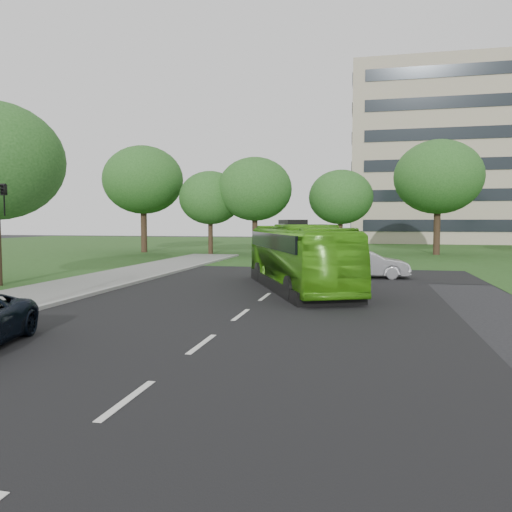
# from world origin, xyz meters

# --- Properties ---
(ground) EXTENTS (160.00, 160.00, 0.00)m
(ground) POSITION_xyz_m (0.00, 0.00, 0.00)
(ground) COLOR black
(ground) RESTS_ON ground
(street_surfaces) EXTENTS (120.00, 120.00, 0.15)m
(street_surfaces) POSITION_xyz_m (-0.38, 22.75, 0.03)
(street_surfaces) COLOR black
(street_surfaces) RESTS_ON ground
(office_building) EXTENTS (40.10, 20.10, 25.00)m
(office_building) POSITION_xyz_m (21.96, 61.96, 12.50)
(office_building) COLOR tan
(office_building) RESTS_ON ground
(tree_park_a) EXTENTS (5.82, 5.82, 7.73)m
(tree_park_a) POSITION_xyz_m (-10.20, 26.89, 5.25)
(tree_park_a) COLOR black
(tree_park_a) RESTS_ON ground
(tree_park_b) EXTENTS (6.76, 6.76, 8.86)m
(tree_park_b) POSITION_xyz_m (-5.89, 26.63, 5.97)
(tree_park_b) COLOR black
(tree_park_b) RESTS_ON ground
(tree_park_c) EXTENTS (5.85, 5.85, 7.77)m
(tree_park_c) POSITION_xyz_m (1.70, 28.71, 5.27)
(tree_park_c) COLOR black
(tree_park_c) RESTS_ON ground
(tree_park_d) EXTENTS (7.92, 7.92, 10.47)m
(tree_park_d) POSITION_xyz_m (10.35, 30.53, 7.09)
(tree_park_d) COLOR black
(tree_park_d) RESTS_ON ground
(tree_park_f) EXTENTS (7.83, 7.83, 10.45)m
(tree_park_f) POSITION_xyz_m (-17.45, 28.06, 7.11)
(tree_park_f) COLOR black
(tree_park_f) RESTS_ON ground
(bus) EXTENTS (6.40, 10.71, 2.95)m
(bus) POSITION_xyz_m (1.00, 4.70, 1.47)
(bus) COLOR #459B14
(bus) RESTS_ON ground
(sedan) EXTENTS (4.71, 1.91, 1.52)m
(sedan) POSITION_xyz_m (4.00, 10.00, 0.76)
(sedan) COLOR #BBBBC0
(sedan) RESTS_ON ground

